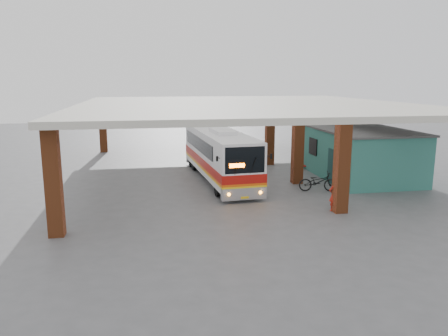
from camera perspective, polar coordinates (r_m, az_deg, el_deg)
name	(u,v)px	position (r m, az deg, el deg)	size (l,w,h in m)	color
ground	(261,198)	(23.12, 4.89, -3.96)	(90.00, 90.00, 0.00)	#515154
brick_columns	(263,143)	(27.78, 5.15, 3.23)	(20.10, 21.60, 4.35)	brown
canopy_roof	(244,105)	(28.77, 2.64, 8.20)	(21.00, 23.00, 0.30)	beige
shop_building	(359,153)	(29.15, 17.25, 1.93)	(5.20, 8.20, 3.11)	#2F7771
coach_bus	(219,154)	(26.92, -0.64, 1.80)	(3.10, 11.27, 3.25)	white
motorcycle	(318,182)	(24.89, 12.16, -1.75)	(0.73, 2.10, 1.11)	black
pedestrian	(335,195)	(21.32, 14.25, -3.45)	(0.57, 0.37, 1.56)	red
red_chair	(307,164)	(30.98, 10.73, 0.56)	(0.51, 0.51, 0.82)	#B31813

